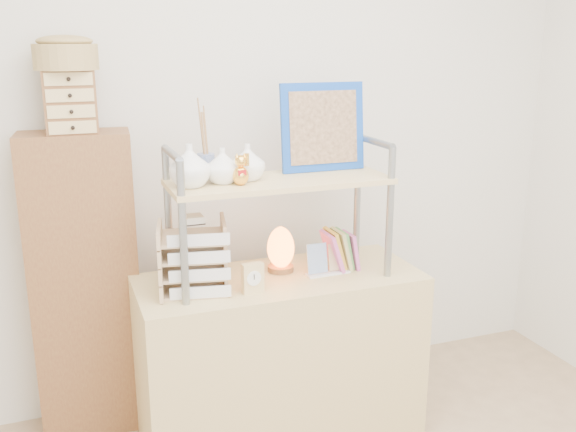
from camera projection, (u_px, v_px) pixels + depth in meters
name	position (u px, v px, depth m)	size (l,w,h in m)	color
room_shell	(379.00, 48.00, 1.73)	(3.42, 3.41, 2.61)	silver
desk	(280.00, 357.00, 2.80)	(1.20, 0.50, 0.75)	tan
cabinet	(86.00, 286.00, 2.80)	(0.45, 0.24, 1.35)	brown
hutch	(264.00, 175.00, 2.58)	(0.90, 0.34, 0.79)	gray
letter_tray	(194.00, 261.00, 2.52)	(0.30, 0.29, 0.31)	tan
salt_lamp	(281.00, 249.00, 2.74)	(0.13, 0.12, 0.20)	brown
desk_clock	(253.00, 278.00, 2.52)	(0.09, 0.05, 0.12)	tan
postcard_stand	(328.00, 265.00, 2.73)	(0.20, 0.06, 0.14)	white
drawer_chest	(70.00, 102.00, 2.57)	(0.20, 0.16, 0.25)	brown
woven_basket	(66.00, 57.00, 2.52)	(0.25, 0.25, 0.10)	olive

